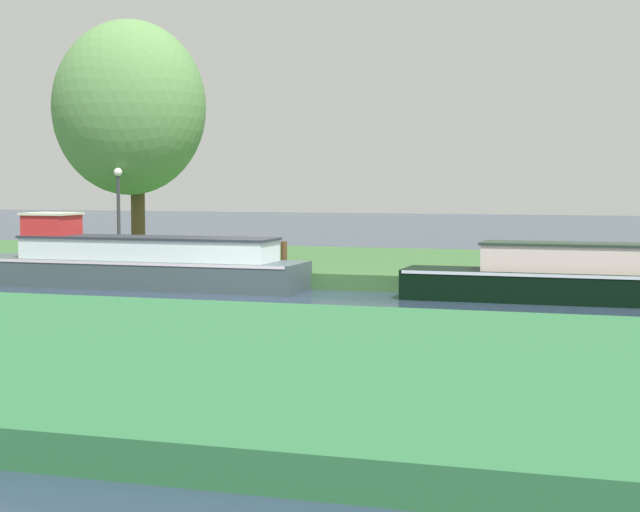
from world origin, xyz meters
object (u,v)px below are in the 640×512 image
(slate_barge, at_px, (123,263))
(mooring_post_near, at_px, (631,269))
(mooring_post_far, at_px, (284,256))
(willow_tree_left, at_px, (129,108))
(lamp_post, at_px, (118,202))
(black_narrowboat, at_px, (557,278))

(slate_barge, distance_m, mooring_post_near, 12.43)
(slate_barge, bearing_deg, mooring_post_near, 7.39)
(mooring_post_far, bearing_deg, willow_tree_left, 155.39)
(willow_tree_left, distance_m, lamp_post, 3.16)
(slate_barge, height_order, mooring_post_far, slate_barge)
(mooring_post_near, distance_m, mooring_post_far, 8.56)
(mooring_post_far, bearing_deg, mooring_post_near, 0.00)
(slate_barge, relative_size, mooring_post_near, 19.31)
(black_narrowboat, distance_m, mooring_post_near, 2.22)
(slate_barge, xyz_separation_m, mooring_post_far, (3.76, 1.60, 0.17))
(mooring_post_far, bearing_deg, slate_barge, -156.98)
(slate_barge, relative_size, mooring_post_far, 13.34)
(slate_barge, bearing_deg, willow_tree_left, 115.84)
(black_narrowboat, bearing_deg, willow_tree_left, 161.62)
(willow_tree_left, bearing_deg, mooring_post_near, -10.51)
(black_narrowboat, bearing_deg, mooring_post_near, 46.05)
(mooring_post_near, bearing_deg, willow_tree_left, 169.49)
(black_narrowboat, relative_size, mooring_post_near, 12.96)
(willow_tree_left, bearing_deg, mooring_post_far, -24.61)
(willow_tree_left, bearing_deg, slate_barge, -64.16)
(willow_tree_left, relative_size, mooring_post_near, 13.88)
(lamp_post, relative_size, mooring_post_near, 5.23)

